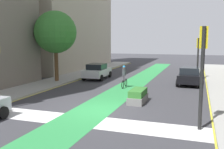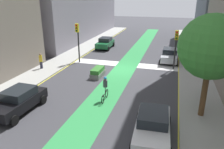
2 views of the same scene
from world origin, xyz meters
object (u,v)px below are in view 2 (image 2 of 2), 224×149
(traffic_signal_near_right, at_px, (78,36))
(median_planter, at_px, (98,72))
(car_black_right_far, at_px, (18,100))
(traffic_signal_near_left, at_px, (176,42))
(car_silver_left_near, at_px, (170,55))
(street_tree_near, at_px, (211,47))
(pedestrian_sidewalk_right_a, at_px, (41,61))
(car_white_left_far, at_px, (153,126))
(car_green_right_near, at_px, (105,43))
(cyclist_in_lane, at_px, (105,88))

(traffic_signal_near_right, height_order, median_planter, traffic_signal_near_right)
(car_black_right_far, bearing_deg, traffic_signal_near_left, -129.29)
(traffic_signal_near_right, xyz_separation_m, car_silver_left_near, (-10.23, -3.20, -2.35))
(traffic_signal_near_left, xyz_separation_m, median_planter, (7.08, 4.31, -2.51))
(car_black_right_far, bearing_deg, traffic_signal_near_right, -86.01)
(car_silver_left_near, distance_m, car_black_right_far, 17.64)
(street_tree_near, bearing_deg, pedestrian_sidewalk_right_a, -19.63)
(traffic_signal_near_left, height_order, car_silver_left_near, traffic_signal_near_left)
(car_black_right_far, relative_size, street_tree_near, 0.66)
(pedestrian_sidewalk_right_a, bearing_deg, traffic_signal_near_right, -127.12)
(pedestrian_sidewalk_right_a, bearing_deg, car_black_right_far, 113.56)
(car_white_left_far, bearing_deg, pedestrian_sidewalk_right_a, -34.50)
(car_silver_left_near, height_order, median_planter, car_silver_left_near)
(car_green_right_near, bearing_deg, car_white_left_far, 114.48)
(pedestrian_sidewalk_right_a, bearing_deg, cyclist_in_lane, 150.60)
(car_silver_left_near, height_order, street_tree_near, street_tree_near)
(traffic_signal_near_right, xyz_separation_m, traffic_signal_near_left, (-10.78, -0.46, -0.24))
(car_black_right_far, relative_size, car_green_right_near, 1.01)
(car_silver_left_near, relative_size, cyclist_in_lane, 2.27)
(traffic_signal_near_left, distance_m, car_silver_left_near, 3.50)
(pedestrian_sidewalk_right_a, bearing_deg, street_tree_near, 160.37)
(street_tree_near, bearing_deg, car_white_left_far, 48.28)
(traffic_signal_near_right, distance_m, car_silver_left_near, 10.97)
(cyclist_in_lane, relative_size, pedestrian_sidewalk_right_a, 1.14)
(car_black_right_far, relative_size, pedestrian_sidewalk_right_a, 2.62)
(traffic_signal_near_right, xyz_separation_m, car_green_right_near, (-0.78, -7.74, -2.35))
(car_black_right_far, height_order, median_planter, car_black_right_far)
(traffic_signal_near_left, bearing_deg, car_silver_left_near, -78.65)
(car_black_right_far, bearing_deg, median_planter, -110.13)
(traffic_signal_near_left, bearing_deg, car_black_right_far, 50.71)
(car_silver_left_near, height_order, cyclist_in_lane, cyclist_in_lane)
(car_black_right_far, bearing_deg, car_silver_left_near, -122.25)
(traffic_signal_near_left, relative_size, pedestrian_sidewalk_right_a, 2.54)
(street_tree_near, bearing_deg, median_planter, -30.26)
(car_green_right_near, height_order, pedestrian_sidewalk_right_a, pedestrian_sidewalk_right_a)
(car_white_left_far, distance_m, car_silver_left_near, 15.47)
(car_black_right_far, relative_size, median_planter, 2.03)
(car_white_left_far, height_order, car_black_right_far, same)
(median_planter, bearing_deg, car_green_right_near, -75.84)
(car_white_left_far, height_order, cyclist_in_lane, cyclist_in_lane)
(street_tree_near, height_order, median_planter, street_tree_near)
(car_green_right_near, xyz_separation_m, median_planter, (-2.93, 11.59, -0.40))
(car_black_right_far, distance_m, street_tree_near, 12.76)
(traffic_signal_near_right, height_order, car_white_left_far, traffic_signal_near_right)
(traffic_signal_near_right, distance_m, car_black_right_far, 11.98)
(traffic_signal_near_left, xyz_separation_m, street_tree_near, (-1.92, 9.56, 1.73))
(car_green_right_near, bearing_deg, median_planter, 104.16)
(traffic_signal_near_right, distance_m, car_white_left_far, 15.93)
(cyclist_in_lane, bearing_deg, car_silver_left_near, -110.11)
(cyclist_in_lane, bearing_deg, pedestrian_sidewalk_right_a, -29.40)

